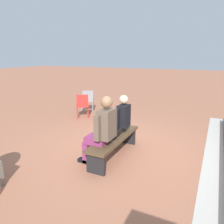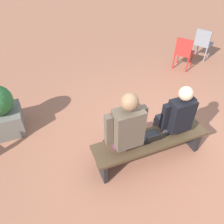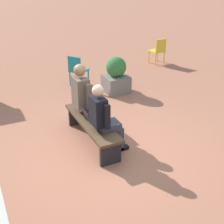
{
  "view_description": "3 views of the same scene",
  "coord_description": "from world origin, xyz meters",
  "views": [
    {
      "loc": [
        4.31,
        1.87,
        2.15
      ],
      "look_at": [
        -0.1,
        -0.27,
        0.86
      ],
      "focal_mm": 35.0,
      "sensor_mm": 36.0,
      "label": 1
    },
    {
      "loc": [
        1.74,
        1.87,
        2.87
      ],
      "look_at": [
        0.86,
        -0.31,
        0.88
      ],
      "focal_mm": 35.0,
      "sensor_mm": 36.0,
      "label": 2
    },
    {
      "loc": [
        -4.39,
        1.87,
        3.06
      ],
      "look_at": [
        0.27,
        -0.36,
        0.59
      ],
      "focal_mm": 50.0,
      "sensor_mm": 36.0,
      "label": 3
    }
  ],
  "objects": [
    {
      "name": "planter",
      "position": [
        2.45,
        -1.51,
        0.44
      ],
      "size": [
        0.6,
        0.6,
        0.94
      ],
      "color": "#6B665B",
      "rests_on": "ground"
    },
    {
      "name": "laptop",
      "position": [
        0.36,
        0.02,
        0.5
      ],
      "size": [
        0.32,
        0.29,
        0.21
      ],
      "color": "black",
      "rests_on": "bench"
    },
    {
      "name": "ground_plane",
      "position": [
        0.0,
        0.0,
        0.0
      ],
      "size": [
        60.0,
        60.0,
        0.0
      ],
      "primitive_type": "plane",
      "color": "#9E6047"
    },
    {
      "name": "plastic_chair_near_bench_left",
      "position": [
        3.32,
        -0.77,
        0.48
      ],
      "size": [
        0.58,
        0.58,
        0.84
      ],
      "color": "teal",
      "rests_on": "ground"
    },
    {
      "name": "bench",
      "position": [
        0.36,
        0.01,
        0.35
      ],
      "size": [
        1.8,
        0.44,
        0.45
      ],
      "color": "#4C3823",
      "rests_on": "ground"
    },
    {
      "name": "person_adult",
      "position": [
        0.79,
        -0.06,
        0.74
      ],
      "size": [
        0.58,
        0.74,
        1.41
      ],
      "color": "#7F2D5B",
      "rests_on": "ground"
    },
    {
      "name": "person_student",
      "position": [
        -0.05,
        -0.05,
        0.7
      ],
      "size": [
        0.51,
        0.65,
        1.29
      ],
      "color": "#383842",
      "rests_on": "ground"
    },
    {
      "name": "plastic_chair_foreground",
      "position": [
        4.13,
        -3.91,
        0.48
      ],
      "size": [
        0.45,
        0.45,
        0.84
      ],
      "color": "gold",
      "rests_on": "ground"
    }
  ]
}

